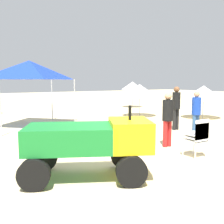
% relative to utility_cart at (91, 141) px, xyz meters
% --- Properties ---
extents(ground, '(80.00, 80.00, 0.00)m').
position_rel_utility_cart_xyz_m(ground, '(1.22, 0.27, -0.78)').
color(ground, beige).
extents(utility_cart, '(2.81, 2.22, 1.50)m').
position_rel_utility_cart_xyz_m(utility_cart, '(0.00, 0.00, 0.00)').
color(utility_cart, '#197A2D').
rests_on(utility_cart, ground).
extents(stacked_plastic_chairs, '(0.48, 0.48, 1.02)m').
position_rel_utility_cart_xyz_m(stacked_plastic_chairs, '(3.01, -0.22, -0.18)').
color(stacked_plastic_chairs, white).
rests_on(stacked_plastic_chairs, ground).
extents(surfboard_pile, '(2.48, 0.71, 0.40)m').
position_rel_utility_cart_xyz_m(surfboard_pile, '(2.81, 3.14, -0.59)').
color(surfboard_pile, yellow).
rests_on(surfboard_pile, ground).
extents(lifeguard_near_left, '(0.32, 0.32, 1.65)m').
position_rel_utility_cart_xyz_m(lifeguard_near_left, '(3.14, 1.04, 0.16)').
color(lifeguard_near_left, red).
rests_on(lifeguard_near_left, ground).
extents(lifeguard_near_center, '(0.32, 0.32, 1.63)m').
position_rel_utility_cart_xyz_m(lifeguard_near_center, '(5.07, 1.59, 0.15)').
color(lifeguard_near_center, '#33598C').
rests_on(lifeguard_near_center, ground).
extents(lifeguard_far_right, '(0.32, 0.32, 1.78)m').
position_rel_utility_cart_xyz_m(lifeguard_far_right, '(5.37, 2.86, 0.24)').
color(lifeguard_far_right, black).
rests_on(lifeguard_far_right, ground).
extents(popup_canopy, '(2.95, 2.95, 2.87)m').
position_rel_utility_cart_xyz_m(popup_canopy, '(0.53, 6.77, 1.68)').
color(popup_canopy, '#B2B2B7').
rests_on(popup_canopy, ground).
extents(beach_umbrella_left, '(2.14, 2.14, 1.75)m').
position_rel_utility_cart_xyz_m(beach_umbrella_left, '(9.02, 4.45, 0.59)').
color(beach_umbrella_left, beige).
rests_on(beach_umbrella_left, ground).
extents(beach_umbrella_mid, '(1.67, 1.67, 1.93)m').
position_rel_utility_cart_xyz_m(beach_umbrella_mid, '(9.21, 11.09, 0.85)').
color(beach_umbrella_mid, beige).
rests_on(beach_umbrella_mid, ground).
extents(beach_umbrella_far, '(2.01, 2.01, 1.81)m').
position_rel_utility_cart_xyz_m(beach_umbrella_far, '(6.58, 6.83, 0.68)').
color(beach_umbrella_far, beige).
rests_on(beach_umbrella_far, ground).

